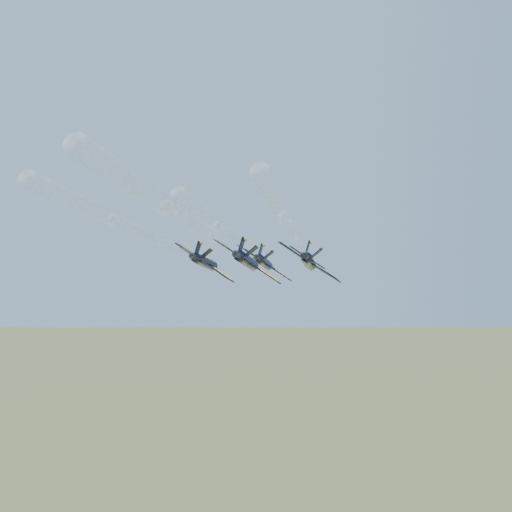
{
  "coord_description": "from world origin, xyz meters",
  "views": [
    {
      "loc": [
        0.06,
        -91.63,
        101.96
      ],
      "look_at": [
        -0.41,
        5.92,
        104.24
      ],
      "focal_mm": 40.0,
      "sensor_mm": 36.0,
      "label": 1
    }
  ],
  "objects_px": {
    "jet_left": "(205,262)",
    "jet_right": "(309,262)",
    "jet_lead": "(264,263)",
    "jet_slot": "(247,261)"
  },
  "relations": [
    {
      "from": "jet_left",
      "to": "jet_lead",
      "type": "bearing_deg",
      "value": 49.97
    },
    {
      "from": "jet_left",
      "to": "jet_right",
      "type": "height_order",
      "value": "same"
    },
    {
      "from": "jet_left",
      "to": "jet_right",
      "type": "bearing_deg",
      "value": 0.85
    },
    {
      "from": "jet_lead",
      "to": "jet_right",
      "type": "height_order",
      "value": "same"
    },
    {
      "from": "jet_lead",
      "to": "jet_left",
      "type": "distance_m",
      "value": 13.29
    },
    {
      "from": "jet_left",
      "to": "jet_right",
      "type": "xyz_separation_m",
      "value": [
        17.59,
        -2.93,
        0.0
      ]
    },
    {
      "from": "jet_lead",
      "to": "jet_left",
      "type": "bearing_deg",
      "value": -130.03
    },
    {
      "from": "jet_right",
      "to": "jet_slot",
      "type": "distance_m",
      "value": 13.48
    },
    {
      "from": "jet_lead",
      "to": "jet_slot",
      "type": "distance_m",
      "value": 20.49
    },
    {
      "from": "jet_lead",
      "to": "jet_slot",
      "type": "relative_size",
      "value": 1.0
    }
  ]
}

